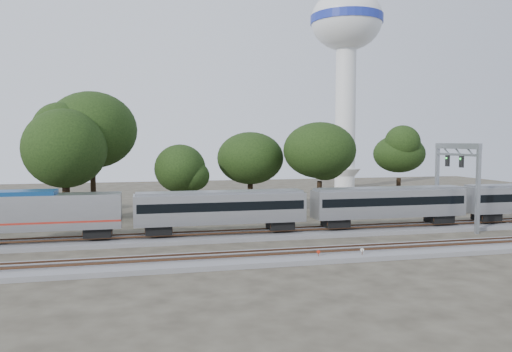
% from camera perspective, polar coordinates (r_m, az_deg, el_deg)
% --- Properties ---
extents(ground, '(160.00, 160.00, 0.00)m').
position_cam_1_polar(ground, '(44.74, -4.25, -8.63)').
color(ground, '#383328').
rests_on(ground, ground).
extents(track_far, '(160.00, 5.00, 0.73)m').
position_cam_1_polar(track_far, '(50.51, -5.31, -6.93)').
color(track_far, slate).
rests_on(track_far, ground).
extents(track_near, '(160.00, 5.00, 0.73)m').
position_cam_1_polar(track_near, '(40.85, -3.36, -9.55)').
color(track_near, slate).
rests_on(track_near, ground).
extents(train, '(107.40, 3.06, 4.52)m').
position_cam_1_polar(train, '(61.11, 22.72, -2.52)').
color(train, '#ADAFB4').
rests_on(train, ground).
extents(switch_stand_red, '(0.27, 0.13, 0.89)m').
position_cam_1_polar(switch_stand_red, '(41.46, 7.15, -8.85)').
color(switch_stand_red, '#512D19').
rests_on(switch_stand_red, ground).
extents(switch_stand_white, '(0.30, 0.12, 0.97)m').
position_cam_1_polar(switch_stand_white, '(42.51, 12.04, -8.52)').
color(switch_stand_white, '#512D19').
rests_on(switch_stand_white, ground).
extents(switch_lever, '(0.53, 0.36, 0.30)m').
position_cam_1_polar(switch_lever, '(40.74, 5.95, -9.68)').
color(switch_lever, '#512D19').
rests_on(switch_lever, ground).
extents(water_tower, '(14.62, 14.62, 40.48)m').
position_cam_1_polar(water_tower, '(106.60, 10.28, 14.87)').
color(water_tower, silver).
rests_on(water_tower, ground).
extents(signal_gantry, '(0.66, 7.85, 9.55)m').
position_cam_1_polar(signal_gantry, '(60.16, 21.94, 1.03)').
color(signal_gantry, gray).
rests_on(signal_gantry, ground).
extents(tree_2, '(9.09, 9.09, 12.81)m').
position_cam_1_polar(tree_2, '(61.58, -21.00, 2.95)').
color(tree_2, black).
rests_on(tree_2, ground).
extents(tree_3, '(11.35, 11.35, 16.00)m').
position_cam_1_polar(tree_3, '(66.44, -18.24, 5.00)').
color(tree_3, black).
rests_on(tree_3, ground).
extents(tree_4, '(6.45, 6.45, 9.09)m').
position_cam_1_polar(tree_4, '(63.18, -8.66, 0.82)').
color(tree_4, black).
rests_on(tree_4, ground).
extents(tree_5, '(7.61, 7.61, 10.72)m').
position_cam_1_polar(tree_5, '(67.33, -0.66, 2.04)').
color(tree_5, black).
rests_on(tree_5, ground).
extents(tree_6, '(8.75, 8.75, 12.34)m').
position_cam_1_polar(tree_6, '(64.58, 7.30, 2.92)').
color(tree_6, black).
rests_on(tree_6, ground).
extents(tree_7, '(8.01, 8.01, 11.29)m').
position_cam_1_polar(tree_7, '(77.91, 16.04, 2.44)').
color(tree_7, black).
rests_on(tree_7, ground).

